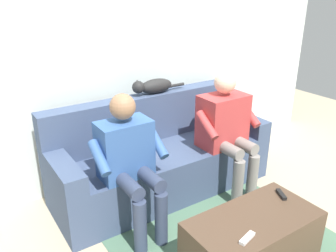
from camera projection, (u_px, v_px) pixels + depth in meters
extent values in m
plane|color=tan|center=(209.00, 228.00, 2.85)|extent=(8.00, 8.00, 0.00)
cube|color=silver|center=(133.00, 53.00, 3.32)|extent=(5.04, 0.06, 2.47)
cube|color=#3D4C6B|center=(169.00, 173.00, 3.23)|extent=(1.72, 0.55, 0.44)
cube|color=#3D4C6B|center=(148.00, 138.00, 3.42)|extent=(2.06, 0.18, 0.89)
cube|color=#3D4C6B|center=(243.00, 142.00, 3.68)|extent=(0.17, 0.55, 0.60)
cube|color=#3D4C6B|center=(68.00, 198.00, 2.72)|extent=(0.17, 0.55, 0.60)
cube|color=#4C3828|center=(252.00, 241.00, 2.42)|extent=(0.94, 0.48, 0.39)
cube|color=#B23838|center=(223.00, 121.00, 3.20)|extent=(0.43, 0.28, 0.49)
sphere|color=beige|center=(225.00, 82.00, 3.06)|extent=(0.20, 0.20, 0.20)
cylinder|color=gray|center=(241.00, 143.00, 3.19)|extent=(0.11, 0.34, 0.11)
cylinder|color=gray|center=(227.00, 148.00, 3.10)|extent=(0.11, 0.34, 0.11)
cylinder|color=gray|center=(252.00, 177.00, 3.16)|extent=(0.10, 0.10, 0.44)
cylinder|color=gray|center=(238.00, 183.00, 3.07)|extent=(0.10, 0.10, 0.44)
cylinder|color=#B23838|center=(249.00, 114.00, 3.26)|extent=(0.08, 0.27, 0.22)
cylinder|color=#B23838|center=(207.00, 125.00, 3.00)|extent=(0.08, 0.27, 0.22)
cube|color=#335693|center=(125.00, 149.00, 2.68)|extent=(0.41, 0.24, 0.46)
sphere|color=#936B4C|center=(123.00, 107.00, 2.55)|extent=(0.20, 0.20, 0.20)
cylinder|color=#333D56|center=(148.00, 176.00, 2.64)|extent=(0.11, 0.38, 0.11)
cylinder|color=#333D56|center=(127.00, 183.00, 2.55)|extent=(0.11, 0.38, 0.11)
cylinder|color=#333D56|center=(161.00, 219.00, 2.60)|extent=(0.10, 0.10, 0.44)
cylinder|color=#333D56|center=(140.00, 227.00, 2.51)|extent=(0.10, 0.10, 0.44)
cylinder|color=#335693|center=(157.00, 142.00, 2.73)|extent=(0.08, 0.27, 0.22)
cylinder|color=#335693|center=(99.00, 158.00, 2.48)|extent=(0.08, 0.27, 0.22)
ellipsoid|color=black|center=(156.00, 86.00, 3.28)|extent=(0.34, 0.14, 0.14)
sphere|color=black|center=(138.00, 87.00, 3.17)|extent=(0.12, 0.12, 0.12)
cone|color=black|center=(137.00, 81.00, 3.18)|extent=(0.04, 0.04, 0.03)
cone|color=black|center=(140.00, 83.00, 3.14)|extent=(0.04, 0.04, 0.03)
cylinder|color=black|center=(176.00, 85.00, 3.40)|extent=(0.18, 0.03, 0.03)
cube|color=black|center=(281.00, 194.00, 2.58)|extent=(0.09, 0.13, 0.02)
cube|color=white|center=(247.00, 238.00, 2.14)|extent=(0.14, 0.07, 0.02)
cube|color=#4C7056|center=(234.00, 249.00, 2.62)|extent=(1.61, 1.52, 0.01)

